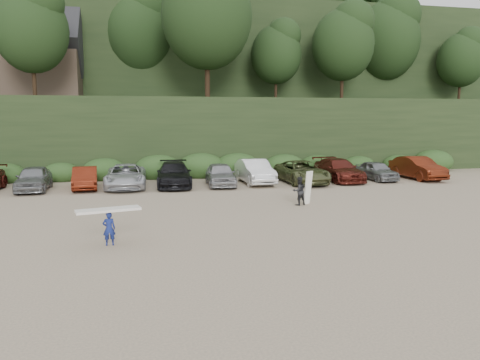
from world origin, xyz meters
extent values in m
plane|color=tan|center=(0.00, 0.00, 0.00)|extent=(120.00, 120.00, 0.00)
cube|color=black|center=(0.00, 22.00, 3.00)|extent=(80.00, 14.00, 6.00)
cube|color=black|center=(0.00, 40.00, 8.00)|extent=(90.00, 30.00, 16.00)
ellipsoid|color=black|center=(0.00, 22.00, 11.00)|extent=(66.00, 12.00, 10.00)
cube|color=#2B491E|center=(-0.55, 14.50, 0.60)|extent=(46.20, 2.00, 1.20)
cube|color=brown|center=(-12.00, 24.00, 8.00)|extent=(8.00, 6.00, 4.00)
imported|color=gray|center=(-9.67, 10.30, 0.77)|extent=(1.93, 4.54, 1.53)
imported|color=maroon|center=(-6.67, 10.37, 0.69)|extent=(1.76, 4.30, 1.39)
imported|color=silver|center=(-4.17, 10.27, 0.75)|extent=(2.63, 5.47, 1.50)
imported|color=black|center=(-1.10, 10.28, 0.78)|extent=(2.53, 5.53, 1.57)
imported|color=#9E9EA2|center=(1.91, 9.85, 0.76)|extent=(2.07, 4.55, 1.51)
imported|color=white|center=(4.38, 10.39, 0.82)|extent=(1.89, 5.03, 1.64)
imported|color=#585F37|center=(7.57, 9.84, 0.76)|extent=(2.69, 5.55, 1.52)
imported|color=#571B14|center=(10.49, 10.33, 0.78)|extent=(2.30, 5.41, 1.56)
imported|color=gray|center=(13.31, 10.07, 0.68)|extent=(1.85, 4.10, 1.37)
imported|color=#591D0D|center=(16.52, 9.97, 0.82)|extent=(1.95, 5.03, 1.63)
imported|color=navy|center=(-4.50, -3.44, 0.61)|extent=(0.47, 0.33, 1.22)
cube|color=white|center=(-4.50, -3.44, 1.29)|extent=(2.30, 1.11, 0.09)
imported|color=black|center=(4.65, 2.27, 0.74)|extent=(0.83, 0.72, 1.48)
cube|color=white|center=(5.19, 2.40, 0.87)|extent=(0.55, 0.48, 1.74)
camera|label=1|loc=(-3.50, -20.24, 4.57)|focal=35.00mm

